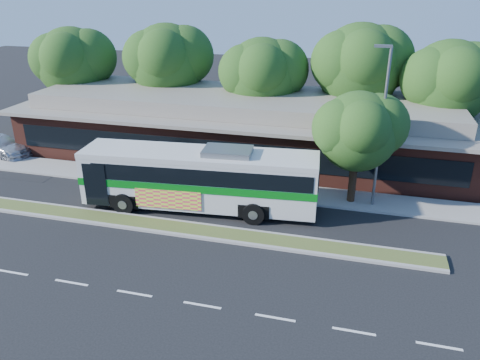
{
  "coord_description": "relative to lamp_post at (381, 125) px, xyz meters",
  "views": [
    {
      "loc": [
        8.38,
        -19.44,
        12.17
      ],
      "look_at": [
        2.4,
        3.27,
        2.0
      ],
      "focal_mm": 35.0,
      "sensor_mm": 36.0,
      "label": 1
    }
  ],
  "objects": [
    {
      "name": "lamp_post",
      "position": [
        0.0,
        0.0,
        0.0
      ],
      "size": [
        0.93,
        0.18,
        9.07
      ],
      "color": "slate",
      "rests_on": "ground"
    },
    {
      "name": "tree_bg_e",
      "position": [
        4.85,
        9.14,
        0.84
      ],
      "size": [
        6.47,
        5.8,
        8.5
      ],
      "color": "black",
      "rests_on": "ground"
    },
    {
      "name": "parking_lot",
      "position": [
        -27.56,
        4.0,
        -4.9
      ],
      "size": [
        14.0,
        12.0,
        0.01
      ],
      "primitive_type": "cube",
      "color": "black",
      "rests_on": "ground"
    },
    {
      "name": "sidewalk_tree",
      "position": [
        -0.87,
        0.31,
        -0.44
      ],
      "size": [
        4.99,
        4.48,
        6.6
      ],
      "color": "black",
      "rests_on": "ground"
    },
    {
      "name": "sidewalk",
      "position": [
        -9.56,
        0.4,
        -4.84
      ],
      "size": [
        44.0,
        2.6,
        0.12
      ],
      "primitive_type": "cube",
      "color": "gray",
      "rests_on": "ground"
    },
    {
      "name": "tree_bg_d",
      "position": [
        -1.12,
        10.15,
        1.52
      ],
      "size": [
        6.91,
        6.2,
        9.37
      ],
      "color": "black",
      "rests_on": "ground"
    },
    {
      "name": "plaza_building",
      "position": [
        -9.56,
        6.99,
        -2.77
      ],
      "size": [
        33.2,
        11.2,
        4.45
      ],
      "color": "#53231A",
      "rests_on": "ground"
    },
    {
      "name": "transit_bus",
      "position": [
        -9.46,
        -2.72,
        -2.84
      ],
      "size": [
        13.38,
        4.01,
        3.7
      ],
      "rotation": [
        0.0,
        0.0,
        0.09
      ],
      "color": "beige",
      "rests_on": "ground"
    },
    {
      "name": "sedan",
      "position": [
        -26.8,
        1.8,
        -4.15
      ],
      "size": [
        5.49,
        3.1,
        1.5
      ],
      "primitive_type": "imported",
      "rotation": [
        0.0,
        0.0,
        1.37
      ],
      "color": "silver",
      "rests_on": "ground"
    },
    {
      "name": "ground",
      "position": [
        -9.56,
        -6.0,
        -4.9
      ],
      "size": [
        120.0,
        120.0,
        0.0
      ],
      "primitive_type": "plane",
      "color": "black",
      "rests_on": "ground"
    },
    {
      "name": "median_strip",
      "position": [
        -9.56,
        -5.4,
        -4.83
      ],
      "size": [
        26.0,
        1.1,
        0.15
      ],
      "primitive_type": "cube",
      "color": "#394B1F",
      "rests_on": "ground"
    },
    {
      "name": "tree_bg_b",
      "position": [
        -16.13,
        10.14,
        1.24
      ],
      "size": [
        6.69,
        6.0,
        9.0
      ],
      "color": "black",
      "rests_on": "ground"
    },
    {
      "name": "tree_bg_a",
      "position": [
        -24.15,
        9.14,
        0.97
      ],
      "size": [
        6.47,
        5.8,
        8.63
      ],
      "color": "black",
      "rests_on": "ground"
    },
    {
      "name": "tree_bg_c",
      "position": [
        -8.16,
        9.13,
        0.69
      ],
      "size": [
        6.24,
        5.6,
        8.26
      ],
      "color": "black",
      "rests_on": "ground"
    }
  ]
}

